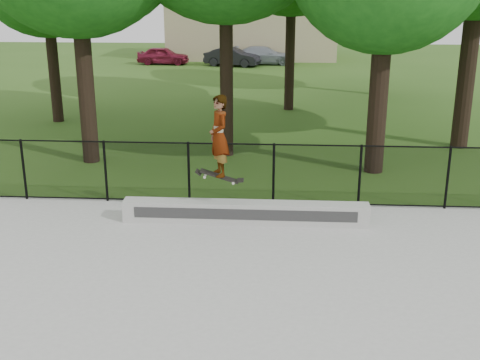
% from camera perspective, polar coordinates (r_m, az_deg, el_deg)
% --- Properties ---
extents(ground, '(100.00, 100.00, 0.00)m').
position_cam_1_polar(ground, '(9.04, 2.61, -15.63)').
color(ground, '#2E5417').
rests_on(ground, ground).
extents(concrete_slab, '(14.00, 12.00, 0.06)m').
position_cam_1_polar(concrete_slab, '(9.02, 2.61, -15.47)').
color(concrete_slab, '#A4A49F').
rests_on(concrete_slab, ground).
extents(grind_ledge, '(5.35, 0.40, 0.48)m').
position_cam_1_polar(grind_ledge, '(13.13, 0.49, -3.09)').
color(grind_ledge, '#B7B7B2').
rests_on(grind_ledge, concrete_slab).
extents(car_a, '(3.50, 1.53, 1.18)m').
position_cam_1_polar(car_a, '(41.90, -7.29, 11.63)').
color(car_a, maroon).
rests_on(car_a, ground).
extents(car_b, '(3.54, 2.06, 1.21)m').
position_cam_1_polar(car_b, '(40.58, -0.74, 11.59)').
color(car_b, black).
rests_on(car_b, ground).
extents(car_c, '(3.85, 1.77, 1.21)m').
position_cam_1_polar(car_c, '(41.59, 2.31, 11.72)').
color(car_c, '#8B939E').
rests_on(car_c, ground).
extents(skater_airborne, '(0.81, 0.73, 1.90)m').
position_cam_1_polar(skater_airborne, '(12.40, -2.01, 4.06)').
color(skater_airborne, black).
rests_on(skater_airborne, ground).
extents(chainlink_fence, '(16.06, 0.06, 1.50)m').
position_cam_1_polar(chainlink_fence, '(14.08, 3.20, 0.54)').
color(chainlink_fence, black).
rests_on(chainlink_fence, concrete_slab).
extents(distant_building, '(12.40, 6.40, 4.30)m').
position_cam_1_polar(distant_building, '(45.68, 1.18, 14.24)').
color(distant_building, tan).
rests_on(distant_building, ground).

